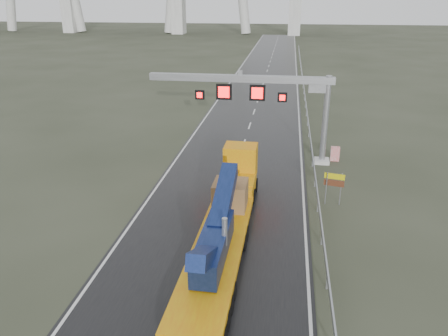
% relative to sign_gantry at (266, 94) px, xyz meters
% --- Properties ---
extents(ground, '(400.00, 400.00, 0.00)m').
position_rel_sign_gantry_xyz_m(ground, '(-2.10, -17.99, -5.61)').
color(ground, '#2F3424').
rests_on(ground, ground).
extents(road, '(11.00, 200.00, 0.02)m').
position_rel_sign_gantry_xyz_m(road, '(-2.10, 22.01, -5.60)').
color(road, black).
rests_on(road, ground).
extents(guardrail, '(0.20, 140.00, 1.40)m').
position_rel_sign_gantry_xyz_m(guardrail, '(4.00, 12.01, -4.91)').
color(guardrail, gray).
rests_on(guardrail, ground).
extents(sign_gantry, '(14.90, 1.20, 7.42)m').
position_rel_sign_gantry_xyz_m(sign_gantry, '(0.00, 0.00, 0.00)').
color(sign_gantry, '#B8B8B3').
rests_on(sign_gantry, ground).
extents(heavy_haul_truck, '(2.75, 17.18, 4.02)m').
position_rel_sign_gantry_xyz_m(heavy_haul_truck, '(-1.41, -12.36, -4.05)').
color(heavy_haul_truck, '#CA6C0B').
rests_on(heavy_haul_truck, ground).
extents(exit_sign_pair, '(1.30, 0.33, 2.25)m').
position_rel_sign_gantry_xyz_m(exit_sign_pair, '(5.00, -7.78, -4.04)').
color(exit_sign_pair, gray).
rests_on(exit_sign_pair, ground).
extents(striped_barrier, '(0.73, 0.41, 1.22)m').
position_rel_sign_gantry_xyz_m(striped_barrier, '(5.90, 0.64, -5.00)').
color(striped_barrier, red).
rests_on(striped_barrier, ground).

